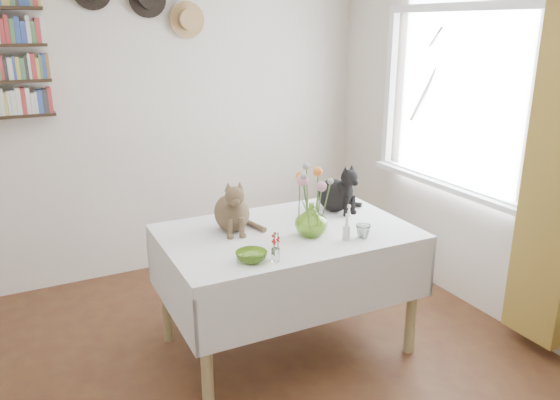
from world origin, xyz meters
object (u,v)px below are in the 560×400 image
dining_table (287,260)px  tabby_cat (231,203)px  flower_vase (311,219)px  black_cat (334,186)px

dining_table → tabby_cat: (-0.29, 0.17, 0.37)m
tabby_cat → flower_vase: 0.49m
black_cat → flower_vase: (-0.37, -0.33, -0.07)m
dining_table → tabby_cat: size_ratio=4.47×
dining_table → black_cat: (0.46, 0.19, 0.37)m
flower_vase → black_cat: bearing=41.6°
black_cat → dining_table: bearing=-174.8°
tabby_cat → black_cat: 0.76m
dining_table → tabby_cat: tabby_cat is taller
dining_table → black_cat: 0.62m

